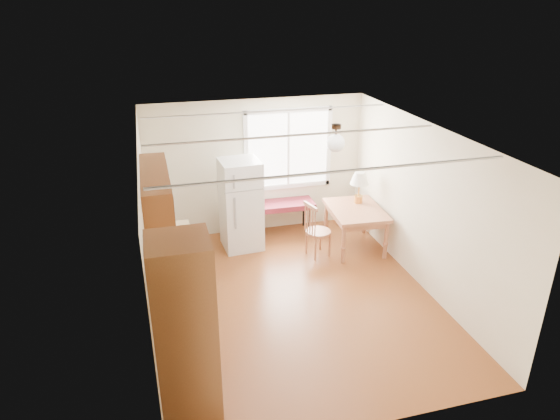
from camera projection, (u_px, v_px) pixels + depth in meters
name	position (u px, v px, depth m)	size (l,w,h in m)	color
room_shell	(296.00, 222.00, 6.93)	(4.60, 5.60, 2.62)	#582912
kitchen_run	(176.00, 288.00, 6.12)	(0.65, 3.40, 2.20)	brown
window_unit	(288.00, 149.00, 9.15)	(1.64, 0.05, 1.51)	white
pendant_light	(336.00, 142.00, 7.06)	(0.26, 0.26, 0.40)	black
refrigerator	(241.00, 205.00, 8.66)	(0.70, 0.71, 1.61)	silver
bench	(278.00, 206.00, 9.26)	(1.34, 0.53, 0.61)	maroon
dining_table	(356.00, 214.00, 8.70)	(0.96, 1.24, 0.74)	#945638
chair	(314.00, 227.00, 8.41)	(0.46, 0.45, 0.97)	#945638
table_lamp	(360.00, 181.00, 8.75)	(0.33, 0.33, 0.57)	gold
coffee_maker	(176.00, 283.00, 5.87)	(0.18, 0.24, 0.36)	black
kettle	(173.00, 274.00, 6.16)	(0.10, 0.10, 0.20)	red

